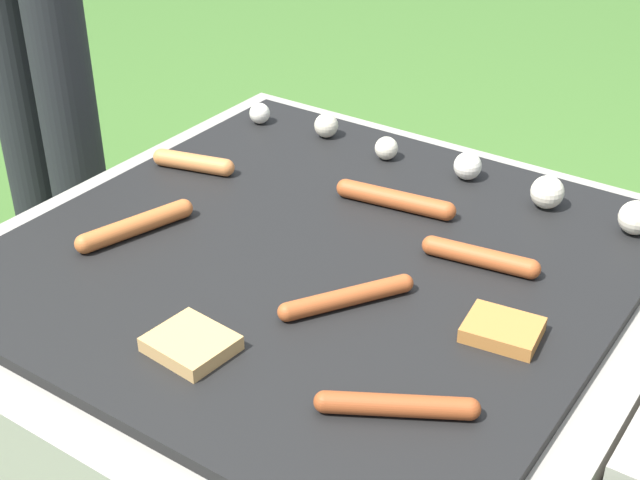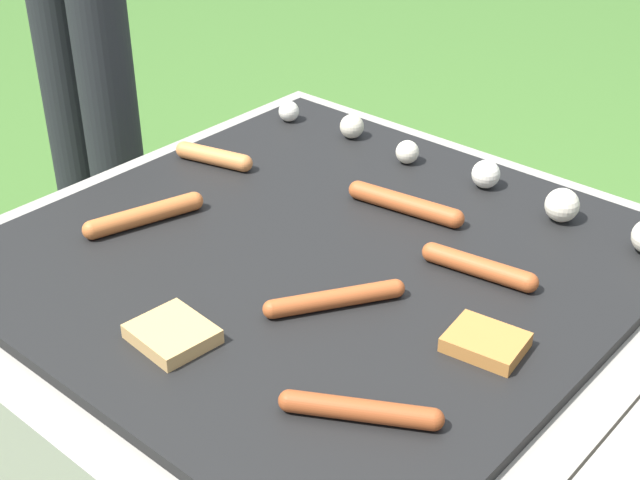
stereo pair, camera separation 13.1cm
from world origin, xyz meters
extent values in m
plane|color=#3D6628|center=(0.00, 0.00, 0.00)|extent=(14.00, 14.00, 0.00)
cube|color=gray|center=(0.00, 0.00, 0.22)|extent=(0.98, 0.98, 0.44)
cube|color=black|center=(0.00, 0.00, 0.45)|extent=(0.86, 0.86, 0.02)
cylinder|color=black|center=(-0.92, 0.20, 0.42)|extent=(0.12, 0.12, 0.83)
cylinder|color=black|center=(-0.77, 0.20, 0.42)|extent=(0.12, 0.12, 0.83)
cylinder|color=#B7602D|center=(-0.26, -0.12, 0.47)|extent=(0.08, 0.17, 0.03)
sphere|color=#B7602D|center=(-0.24, -0.04, 0.47)|extent=(0.03, 0.03, 0.03)
sphere|color=#B7602D|center=(-0.29, -0.20, 0.47)|extent=(0.03, 0.03, 0.03)
cylinder|color=#A34C23|center=(0.11, -0.09, 0.47)|extent=(0.12, 0.16, 0.03)
sphere|color=#A34C23|center=(0.06, -0.17, 0.47)|extent=(0.03, 0.03, 0.03)
sphere|color=#A34C23|center=(0.15, -0.02, 0.47)|extent=(0.03, 0.03, 0.03)
cylinder|color=#A34C23|center=(0.21, 0.10, 0.47)|extent=(0.15, 0.05, 0.03)
sphere|color=#A34C23|center=(0.29, 0.11, 0.47)|extent=(0.03, 0.03, 0.03)
sphere|color=#A34C23|center=(0.14, 0.09, 0.47)|extent=(0.03, 0.03, 0.03)
cylinder|color=#C6753D|center=(-0.34, 0.10, 0.47)|extent=(0.13, 0.06, 0.03)
sphere|color=#C6753D|center=(-0.28, 0.11, 0.47)|extent=(0.03, 0.03, 0.03)
sphere|color=#C6753D|center=(-0.40, 0.08, 0.47)|extent=(0.03, 0.03, 0.03)
cylinder|color=#93421E|center=(0.27, -0.24, 0.47)|extent=(0.16, 0.11, 0.03)
sphere|color=#93421E|center=(0.20, -0.28, 0.47)|extent=(0.03, 0.03, 0.03)
sphere|color=#93421E|center=(0.34, -0.20, 0.47)|extent=(0.03, 0.03, 0.03)
cylinder|color=#A34C23|center=(0.02, 0.18, 0.47)|extent=(0.18, 0.05, 0.03)
sphere|color=#A34C23|center=(0.11, 0.19, 0.47)|extent=(0.03, 0.03, 0.03)
sphere|color=#A34C23|center=(-0.06, 0.17, 0.47)|extent=(0.03, 0.03, 0.03)
cube|color=tan|center=(0.00, -0.29, 0.46)|extent=(0.11, 0.10, 0.02)
cube|color=#B27033|center=(0.31, -0.04, 0.46)|extent=(0.10, 0.09, 0.02)
sphere|color=silver|center=(-0.37, 0.33, 0.47)|extent=(0.04, 0.04, 0.04)
sphere|color=beige|center=(-0.22, 0.35, 0.48)|extent=(0.05, 0.05, 0.05)
sphere|color=beige|center=(-0.08, 0.33, 0.48)|extent=(0.04, 0.04, 0.04)
sphere|color=silver|center=(0.07, 0.34, 0.48)|extent=(0.05, 0.05, 0.05)
sphere|color=beige|center=(0.22, 0.32, 0.48)|extent=(0.05, 0.05, 0.05)
camera|label=1|loc=(0.64, -0.93, 1.15)|focal=50.00mm
camera|label=2|loc=(0.74, -0.85, 1.15)|focal=50.00mm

